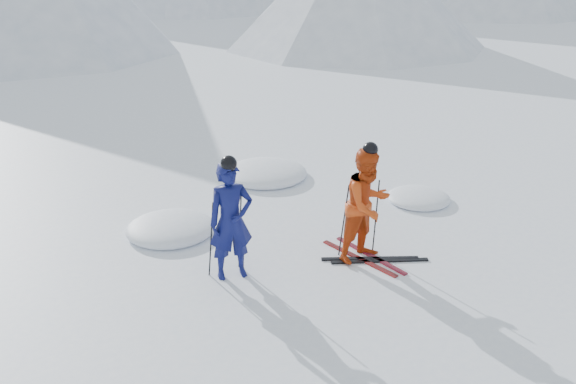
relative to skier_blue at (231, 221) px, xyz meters
name	(u,v)px	position (x,y,z in m)	size (l,w,h in m)	color
ground	(387,239)	(3.06, -0.05, -0.99)	(160.00, 160.00, 0.00)	white
skier_blue	(231,221)	(0.00, 0.00, 0.00)	(0.72, 0.48, 1.98)	#0D1250
skier_red	(367,205)	(2.29, -0.47, 0.01)	(0.98, 0.76, 2.01)	#C33D0F
pole_blue_left	(211,240)	(-0.30, 0.15, -0.33)	(0.02, 0.02, 1.32)	black
pole_blue_right	(240,230)	(0.25, 0.25, -0.33)	(0.02, 0.02, 1.32)	black
pole_red_left	(344,221)	(1.99, -0.22, -0.32)	(0.02, 0.02, 1.34)	black
pole_red_right	(376,216)	(2.59, -0.32, -0.32)	(0.02, 0.02, 1.34)	black
ski_worn_left	(359,258)	(2.17, -0.47, -0.98)	(0.09, 1.70, 0.03)	black
ski_worn_right	(370,255)	(2.41, -0.47, -0.98)	(0.09, 1.70, 0.03)	black
ski_loose_a	(370,258)	(2.34, -0.57, -0.98)	(0.09, 1.70, 0.03)	black
ski_loose_b	(380,261)	(2.44, -0.72, -0.98)	(0.09, 1.70, 0.03)	black
snow_lumps	(263,196)	(1.87, 2.88, -0.99)	(6.70, 4.44, 0.43)	white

